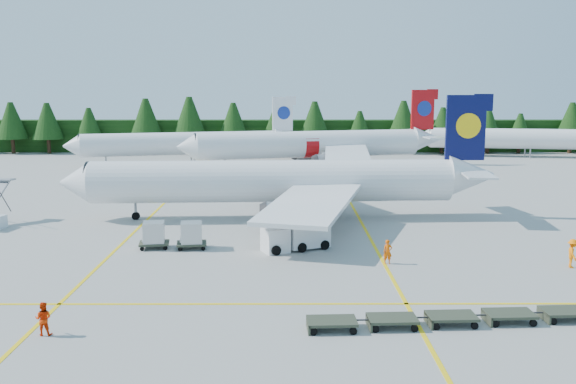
{
  "coord_description": "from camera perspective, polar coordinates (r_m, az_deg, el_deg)",
  "views": [
    {
      "loc": [
        -0.92,
        -41.33,
        12.39
      ],
      "look_at": [
        -0.77,
        12.41,
        3.5
      ],
      "focal_mm": 40.0,
      "sensor_mm": 36.0,
      "label": 1
    }
  ],
  "objects": [
    {
      "name": "ground",
      "position": [
        43.16,
        1.08,
        -7.29
      ],
      "size": [
        320.0,
        320.0,
        0.0
      ],
      "primitive_type": "plane",
      "color": "#9E9E99",
      "rests_on": "ground"
    },
    {
      "name": "taxi_stripe_a",
      "position": [
        63.92,
        -11.97,
        -1.99
      ],
      "size": [
        0.25,
        120.0,
        0.01
      ],
      "primitive_type": "cube",
      "color": "yellow",
      "rests_on": "ground"
    },
    {
      "name": "taxi_stripe_b",
      "position": [
        62.95,
        6.16,
        -2.01
      ],
      "size": [
        0.25,
        120.0,
        0.01
      ],
      "primitive_type": "cube",
      "color": "yellow",
      "rests_on": "ground"
    },
    {
      "name": "taxi_stripe_cross",
      "position": [
        37.45,
        1.28,
        -9.92
      ],
      "size": [
        80.0,
        0.25,
        0.01
      ],
      "primitive_type": "cube",
      "color": "yellow",
      "rests_on": "ground"
    },
    {
      "name": "treeline_hedge",
      "position": [
        123.69,
        0.26,
        5.04
      ],
      "size": [
        220.0,
        4.0,
        6.0
      ],
      "primitive_type": "cube",
      "color": "black",
      "rests_on": "ground"
    },
    {
      "name": "airliner_navy",
      "position": [
        60.32,
        -2.08,
        0.89
      ],
      "size": [
        39.85,
        32.75,
        11.58
      ],
      "rotation": [
        0.0,
        0.0,
        0.05
      ],
      "color": "silver",
      "rests_on": "ground"
    },
    {
      "name": "airliner_red",
      "position": [
        97.98,
        1.53,
        4.22
      ],
      "size": [
        39.94,
        32.46,
        11.83
      ],
      "rotation": [
        0.0,
        0.0,
        0.25
      ],
      "color": "silver",
      "rests_on": "ground"
    },
    {
      "name": "airliner_far_left",
      "position": [
        104.62,
        -10.04,
        4.29
      ],
      "size": [
        35.92,
        11.99,
        10.65
      ],
      "rotation": [
        0.0,
        0.0,
        0.26
      ],
      "color": "silver",
      "rests_on": "ground"
    },
    {
      "name": "airliner_far_right",
      "position": [
        120.71,
        19.28,
        4.53
      ],
      "size": [
        35.62,
        8.9,
        10.42
      ],
      "rotation": [
        0.0,
        0.0,
        -0.17
      ],
      "color": "silver",
      "rests_on": "ground"
    },
    {
      "name": "service_truck",
      "position": [
        49.1,
        0.7,
        -3.75
      ],
      "size": [
        5.44,
        3.82,
        2.48
      ],
      "rotation": [
        0.0,
        0.0,
        0.43
      ],
      "color": "silver",
      "rests_on": "ground"
    },
    {
      "name": "dolly_train",
      "position": [
        35.31,
        14.34,
        -10.63
      ],
      "size": [
        15.29,
        3.12,
        0.15
      ],
      "rotation": [
        0.0,
        0.0,
        0.04
      ],
      "color": "#303527",
      "rests_on": "ground"
    },
    {
      "name": "uld_pair",
      "position": [
        50.24,
        -10.22,
        -3.66
      ],
      "size": [
        5.39,
        2.15,
        1.74
      ],
      "rotation": [
        0.0,
        0.0,
        0.14
      ],
      "color": "#303527",
      "rests_on": "ground"
    },
    {
      "name": "crew_a",
      "position": [
        45.85,
        8.85,
        -5.28
      ],
      "size": [
        0.65,
        0.45,
        1.73
      ],
      "primitive_type": "imported",
      "rotation": [
        0.0,
        0.0,
        0.06
      ],
      "color": "#F45805",
      "rests_on": "ground"
    },
    {
      "name": "crew_b",
      "position": [
        35.02,
        -20.93,
        -10.47
      ],
      "size": [
        0.85,
        0.66,
        1.73
      ],
      "primitive_type": "imported",
      "rotation": [
        0.0,
        0.0,
        3.15
      ],
      "color": "red",
      "rests_on": "ground"
    },
    {
      "name": "crew_c",
      "position": [
        48.48,
        23.97,
        -5.02
      ],
      "size": [
        0.7,
        0.92,
        2.01
      ],
      "primitive_type": "imported",
      "rotation": [
        0.0,
        0.0,
        1.39
      ],
      "color": "orange",
      "rests_on": "ground"
    }
  ]
}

